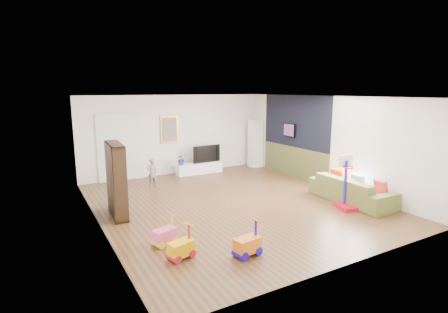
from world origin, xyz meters
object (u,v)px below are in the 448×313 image
bookshelf (116,180)px  sofa (351,190)px  basketball_hoop (349,183)px  media_console (199,168)px

bookshelf → sofa: bearing=-15.9°
sofa → basketball_hoop: (-0.50, -0.34, 0.33)m
bookshelf → basketball_hoop: (5.00, -2.30, -0.19)m
sofa → basketball_hoop: basketball_hoop is taller
media_console → basketball_hoop: bearing=-72.1°
sofa → basketball_hoop: 0.69m
media_console → sofa: sofa is taller
media_console → sofa: 5.22m
bookshelf → media_console: bearing=43.3°
media_console → bookshelf: 4.48m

